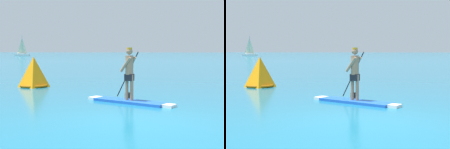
# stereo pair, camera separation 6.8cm
# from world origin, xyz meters

# --- Properties ---
(ground) EXTENTS (440.00, 440.00, 0.00)m
(ground) POSITION_xyz_m (0.00, 0.00, 0.00)
(ground) COLOR #196B8C
(paddleboarder_mid_center) EXTENTS (2.97, 1.97, 1.87)m
(paddleboarder_mid_center) POSITION_xyz_m (-0.40, 2.82, 0.42)
(paddleboarder_mid_center) COLOR blue
(paddleboarder_mid_center) RESTS_ON ground
(race_marker_buoy) EXTENTS (1.30, 1.30, 1.43)m
(race_marker_buoy) POSITION_xyz_m (-5.11, 7.14, 0.64)
(race_marker_buoy) COLOR orange
(race_marker_buoy) RESTS_ON ground
(sailboat_left_horizon) EXTENTS (4.30, 2.02, 5.84)m
(sailboat_left_horizon) POSITION_xyz_m (-34.80, 84.02, 0.83)
(sailboat_left_horizon) COLOR white
(sailboat_left_horizon) RESTS_ON ground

